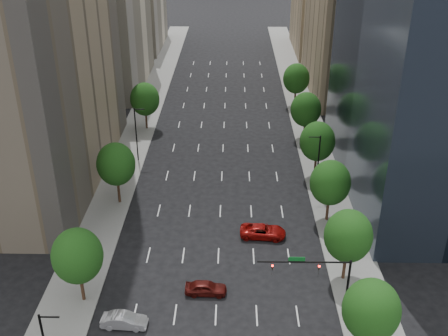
# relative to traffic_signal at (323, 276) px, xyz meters

# --- Properties ---
(sidewalk_left) EXTENTS (6.00, 200.00, 0.15)m
(sidewalk_left) POSITION_rel_traffic_signal_xyz_m (-26.03, 30.00, -5.10)
(sidewalk_left) COLOR slate
(sidewalk_left) RESTS_ON ground
(sidewalk_right) EXTENTS (6.00, 200.00, 0.15)m
(sidewalk_right) POSITION_rel_traffic_signal_xyz_m (4.97, 30.00, -5.10)
(sidewalk_right) COLOR slate
(sidewalk_right) RESTS_ON ground
(midrise_cream_left) EXTENTS (14.00, 30.00, 35.00)m
(midrise_cream_left) POSITION_rel_traffic_signal_xyz_m (-35.53, 73.00, 12.33)
(midrise_cream_left) COLOR beige
(midrise_cream_left) RESTS_ON ground
(filler_left) EXTENTS (14.00, 26.00, 18.00)m
(filler_left) POSITION_rel_traffic_signal_xyz_m (-35.53, 106.00, 3.83)
(filler_left) COLOR beige
(filler_left) RESTS_ON ground
(parking_tan_right) EXTENTS (14.00, 30.00, 30.00)m
(parking_tan_right) POSITION_rel_traffic_signal_xyz_m (14.47, 70.00, 9.83)
(parking_tan_right) COLOR #8C7759
(parking_tan_right) RESTS_ON ground
(filler_right) EXTENTS (14.00, 26.00, 16.00)m
(filler_right) POSITION_rel_traffic_signal_xyz_m (14.47, 103.00, 2.83)
(filler_right) COLOR #8C7759
(filler_right) RESTS_ON ground
(tree_right_0) EXTENTS (5.20, 5.20, 8.39)m
(tree_right_0) POSITION_rel_traffic_signal_xyz_m (3.47, -5.00, 0.22)
(tree_right_0) COLOR #382316
(tree_right_0) RESTS_ON ground
(tree_right_1) EXTENTS (5.20, 5.20, 8.75)m
(tree_right_1) POSITION_rel_traffic_signal_xyz_m (3.47, 6.00, 0.58)
(tree_right_1) COLOR #382316
(tree_right_1) RESTS_ON ground
(tree_right_2) EXTENTS (5.20, 5.20, 8.61)m
(tree_right_2) POSITION_rel_traffic_signal_xyz_m (3.47, 18.00, 0.43)
(tree_right_2) COLOR #382316
(tree_right_2) RESTS_ON ground
(tree_right_3) EXTENTS (5.20, 5.20, 8.89)m
(tree_right_3) POSITION_rel_traffic_signal_xyz_m (3.47, 30.00, 0.72)
(tree_right_3) COLOR #382316
(tree_right_3) RESTS_ON ground
(tree_right_4) EXTENTS (5.20, 5.20, 8.46)m
(tree_right_4) POSITION_rel_traffic_signal_xyz_m (3.47, 44.00, 0.29)
(tree_right_4) COLOR #382316
(tree_right_4) RESTS_ON ground
(tree_right_5) EXTENTS (5.20, 5.20, 8.75)m
(tree_right_5) POSITION_rel_traffic_signal_xyz_m (3.47, 60.00, 0.58)
(tree_right_5) COLOR #382316
(tree_right_5) RESTS_ON ground
(tree_left_0) EXTENTS (5.20, 5.20, 8.75)m
(tree_left_0) POSITION_rel_traffic_signal_xyz_m (-24.53, 2.00, 0.58)
(tree_left_0) COLOR #382316
(tree_left_0) RESTS_ON ground
(tree_left_1) EXTENTS (5.20, 5.20, 8.97)m
(tree_left_1) POSITION_rel_traffic_signal_xyz_m (-24.53, 22.00, 0.79)
(tree_left_1) COLOR #382316
(tree_left_1) RESTS_ON ground
(tree_left_2) EXTENTS (5.20, 5.20, 8.68)m
(tree_left_2) POSITION_rel_traffic_signal_xyz_m (-24.53, 48.00, 0.50)
(tree_left_2) COLOR #382316
(tree_left_2) RESTS_ON ground
(streetlight_rn) EXTENTS (1.70, 0.20, 9.00)m
(streetlight_rn) POSITION_rel_traffic_signal_xyz_m (2.91, 25.00, -0.33)
(streetlight_rn) COLOR black
(streetlight_rn) RESTS_ON ground
(streetlight_ln) EXTENTS (1.70, 0.20, 9.00)m
(streetlight_ln) POSITION_rel_traffic_signal_xyz_m (-23.96, 35.00, -0.33)
(streetlight_ln) COLOR black
(streetlight_ln) RESTS_ON ground
(traffic_signal) EXTENTS (9.12, 0.40, 7.38)m
(traffic_signal) POSITION_rel_traffic_signal_xyz_m (0.00, 0.00, 0.00)
(traffic_signal) COLOR black
(traffic_signal) RESTS_ON ground
(car_maroon) EXTENTS (4.51, 1.91, 1.52)m
(car_maroon) POSITION_rel_traffic_signal_xyz_m (-11.69, 3.28, -4.41)
(car_maroon) COLOR #480F0C
(car_maroon) RESTS_ON ground
(car_silver) EXTENTS (4.64, 1.82, 1.50)m
(car_silver) POSITION_rel_traffic_signal_xyz_m (-19.53, -1.76, -4.42)
(car_silver) COLOR #A5A6AB
(car_silver) RESTS_ON ground
(car_red_far) EXTENTS (5.90, 3.08, 1.59)m
(car_red_far) POSITION_rel_traffic_signal_xyz_m (-5.08, 14.08, -4.38)
(car_red_far) COLOR #960D0A
(car_red_far) RESTS_ON ground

